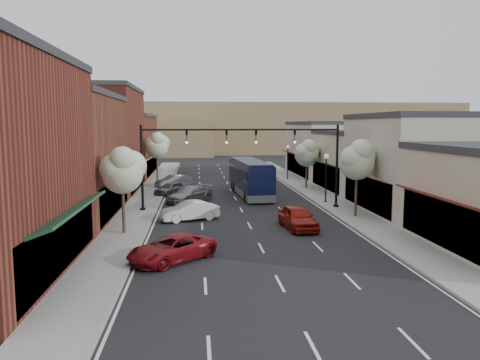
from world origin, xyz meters
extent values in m
plane|color=black|center=(0.00, 0.00, 0.00)|extent=(160.00, 160.00, 0.00)
cube|color=gray|center=(-8.40, 18.50, 0.07)|extent=(2.80, 73.00, 0.15)
cube|color=gray|center=(8.40, 18.50, 0.07)|extent=(2.80, 73.00, 0.15)
cube|color=gray|center=(-7.00, 18.50, 0.07)|extent=(0.25, 73.00, 0.17)
cube|color=gray|center=(7.00, 18.50, 0.07)|extent=(0.25, 73.00, 0.17)
cube|color=black|center=(-10.10, -8.00, 1.60)|extent=(0.60, 11.90, 2.60)
cube|color=#1A422A|center=(-9.30, -8.00, 3.10)|extent=(1.07, 9.80, 0.49)
cube|color=brown|center=(-14.30, 6.00, 4.50)|extent=(9.00, 14.00, 9.00)
cube|color=#2D2D30|center=(-14.30, 6.00, 9.20)|extent=(9.20, 14.10, 0.40)
cube|color=black|center=(-10.10, 6.00, 1.60)|extent=(0.60, 11.90, 2.60)
cube|color=#4E1C11|center=(-9.30, 6.00, 3.10)|extent=(1.07, 9.80, 0.49)
cube|color=maroon|center=(-14.30, 20.00, 5.25)|extent=(9.00, 14.00, 10.50)
cube|color=#2D2D30|center=(-14.30, 20.00, 10.70)|extent=(9.20, 14.10, 0.40)
cube|color=black|center=(-10.10, 20.00, 1.60)|extent=(0.60, 11.90, 2.60)
cube|color=brown|center=(-9.30, 20.00, 3.10)|extent=(1.07, 9.80, 0.49)
cube|color=brown|center=(-14.30, 36.00, 4.00)|extent=(9.00, 18.00, 8.00)
cube|color=#2D2D30|center=(-14.30, 36.00, 8.20)|extent=(9.20, 18.10, 0.40)
cube|color=black|center=(-10.10, 36.00, 1.60)|extent=(0.60, 15.30, 2.60)
cube|color=#1A422A|center=(-9.30, 36.00, 3.10)|extent=(1.07, 12.60, 0.49)
cube|color=black|center=(10.10, -6.00, 1.60)|extent=(0.60, 10.20, 2.60)
cube|color=#4E1C11|center=(9.30, -6.00, 3.10)|extent=(1.07, 8.40, 0.49)
cube|color=#BDB5A2|center=(13.80, 6.00, 3.75)|extent=(8.00, 12.00, 7.50)
cube|color=#2D2D30|center=(13.80, 6.00, 7.70)|extent=(8.20, 12.10, 0.40)
cube|color=black|center=(10.10, 6.00, 1.60)|extent=(0.60, 10.20, 2.60)
cube|color=brown|center=(9.30, 6.00, 3.10)|extent=(1.07, 8.40, 0.49)
cube|color=#C0AF98|center=(13.80, 18.00, 3.00)|extent=(8.00, 12.00, 6.00)
cube|color=#2D2D30|center=(13.80, 18.00, 6.20)|extent=(8.20, 12.10, 0.40)
cube|color=black|center=(10.10, 18.00, 1.60)|extent=(0.60, 10.20, 2.60)
cube|color=#1A422A|center=(9.30, 18.00, 3.10)|extent=(1.07, 8.40, 0.49)
cube|color=#BDB5A2|center=(13.80, 32.00, 3.50)|extent=(8.00, 16.00, 7.00)
cube|color=#2D2D30|center=(13.80, 32.00, 7.20)|extent=(8.20, 16.10, 0.40)
cube|color=black|center=(10.10, 32.00, 1.60)|extent=(0.60, 13.60, 2.60)
cube|color=#4E1C11|center=(9.30, 32.00, 3.10)|extent=(1.07, 11.20, 0.49)
cube|color=#7A6647|center=(0.00, 90.00, 6.00)|extent=(120.00, 30.00, 12.00)
cube|color=#7A6647|center=(-25.00, 78.00, 4.00)|extent=(50.00, 20.00, 8.00)
cylinder|color=black|center=(8.00, 8.00, 0.15)|extent=(0.44, 0.44, 0.30)
cylinder|color=black|center=(8.00, 8.00, 3.50)|extent=(0.20, 0.20, 7.00)
cylinder|color=black|center=(4.00, 8.00, 6.60)|extent=(8.00, 0.14, 0.14)
imported|color=black|center=(4.40, 8.00, 6.00)|extent=(0.18, 0.46, 1.10)
sphere|color=#19E533|center=(4.40, 7.88, 5.58)|extent=(0.18, 0.18, 0.18)
imported|color=black|center=(1.20, 8.00, 6.00)|extent=(0.18, 0.46, 1.10)
sphere|color=#19E533|center=(1.20, 7.88, 5.58)|extent=(0.18, 0.18, 0.18)
cylinder|color=black|center=(-8.00, 8.00, 0.15)|extent=(0.44, 0.44, 0.30)
cylinder|color=black|center=(-8.00, 8.00, 3.50)|extent=(0.20, 0.20, 7.00)
cylinder|color=black|center=(-4.00, 8.00, 6.60)|extent=(8.00, 0.14, 0.14)
imported|color=black|center=(-4.40, 8.00, 6.00)|extent=(0.18, 0.46, 1.10)
sphere|color=#19E533|center=(-4.40, 7.88, 5.58)|extent=(0.18, 0.18, 0.18)
imported|color=black|center=(-1.20, 8.00, 6.00)|extent=(0.18, 0.46, 1.10)
sphere|color=#19E533|center=(-1.20, 7.88, 5.58)|extent=(0.18, 0.18, 0.18)
cylinder|color=#47382B|center=(8.30, 4.00, 1.86)|extent=(0.20, 0.20, 3.71)
sphere|color=#A4B68C|center=(8.30, 4.00, 4.18)|extent=(2.60, 2.60, 2.60)
sphere|color=#A4B68C|center=(8.80, 4.30, 4.64)|extent=(2.00, 2.00, 2.00)
sphere|color=#A4B68C|center=(7.90, 3.70, 4.52)|extent=(1.90, 1.90, 1.90)
sphere|color=#A4B68C|center=(8.40, 3.50, 5.10)|extent=(1.70, 1.70, 1.70)
cylinder|color=#47382B|center=(8.30, 20.00, 1.66)|extent=(0.20, 0.20, 3.33)
sphere|color=#A4B68C|center=(8.30, 20.00, 3.74)|extent=(2.60, 2.60, 2.60)
sphere|color=#A4B68C|center=(8.80, 20.30, 4.16)|extent=(2.00, 2.00, 2.00)
sphere|color=#A4B68C|center=(7.90, 19.70, 4.06)|extent=(1.90, 1.90, 1.90)
sphere|color=#A4B68C|center=(8.40, 19.50, 4.58)|extent=(1.70, 1.70, 1.70)
cylinder|color=#47382B|center=(-8.30, 0.00, 1.76)|extent=(0.20, 0.20, 3.52)
sphere|color=#A4B68C|center=(-8.30, 0.00, 3.96)|extent=(2.60, 2.60, 2.60)
sphere|color=#A4B68C|center=(-7.80, 0.30, 4.40)|extent=(2.00, 2.00, 2.00)
sphere|color=#A4B68C|center=(-8.70, -0.30, 4.29)|extent=(1.90, 1.90, 1.90)
sphere|color=#A4B68C|center=(-8.20, -0.50, 4.84)|extent=(1.70, 1.70, 1.70)
cylinder|color=#47382B|center=(-8.30, 26.00, 1.92)|extent=(0.20, 0.20, 3.84)
sphere|color=#A4B68C|center=(-8.30, 26.00, 4.32)|extent=(2.60, 2.60, 2.60)
sphere|color=#A4B68C|center=(-7.80, 26.30, 4.80)|extent=(2.00, 2.00, 2.00)
sphere|color=#A4B68C|center=(-8.70, 25.70, 4.68)|extent=(1.90, 1.90, 1.90)
sphere|color=#A4B68C|center=(-8.20, 25.50, 5.28)|extent=(1.70, 1.70, 1.70)
cylinder|color=black|center=(7.80, 10.50, 0.10)|extent=(0.28, 0.28, 0.20)
cylinder|color=black|center=(7.80, 10.50, 2.00)|extent=(0.12, 0.12, 4.00)
sphere|color=white|center=(7.80, 10.50, 4.22)|extent=(0.44, 0.44, 0.44)
cylinder|color=black|center=(7.80, 28.00, 0.10)|extent=(0.28, 0.28, 0.20)
cylinder|color=black|center=(7.80, 28.00, 2.00)|extent=(0.12, 0.12, 4.00)
sphere|color=white|center=(7.80, 28.00, 4.22)|extent=(0.44, 0.44, 0.44)
cube|color=#0E1438|center=(1.60, 15.75, 1.89)|extent=(3.34, 11.55, 2.87)
cube|color=#595B60|center=(1.60, 15.75, 0.52)|extent=(3.36, 11.57, 0.66)
cube|color=black|center=(1.60, 15.75, 2.28)|extent=(3.33, 10.65, 1.04)
cube|color=#0E1438|center=(1.60, 15.75, 3.37)|extent=(3.10, 11.08, 0.24)
cube|color=black|center=(2.04, 10.12, 2.47)|extent=(1.98, 0.23, 1.14)
cylinder|color=black|center=(0.79, 11.69, 0.49)|extent=(0.38, 1.01, 0.99)
cylinder|color=black|center=(3.03, 11.86, 0.49)|extent=(0.38, 1.01, 0.99)
cylinder|color=black|center=(0.21, 19.26, 0.49)|extent=(0.38, 1.01, 0.99)
cylinder|color=black|center=(2.44, 19.43, 0.49)|extent=(0.38, 1.01, 0.99)
cylinder|color=black|center=(0.31, 17.94, 0.49)|extent=(0.38, 1.01, 0.99)
cylinder|color=black|center=(2.55, 18.11, 0.49)|extent=(0.38, 1.01, 0.99)
imported|color=maroon|center=(3.14, 0.68, 0.79)|extent=(2.29, 4.78, 1.58)
imported|color=maroon|center=(-4.96, -6.13, 0.67)|extent=(5.06, 4.92, 1.34)
imported|color=silver|center=(-4.20, 4.17, 0.71)|extent=(4.58, 2.93, 1.43)
imported|color=gray|center=(-4.29, 12.31, 0.72)|extent=(4.77, 5.13, 1.45)
imported|color=#55575C|center=(-6.20, 16.81, 0.67)|extent=(3.63, 4.07, 1.33)
imported|color=#A8A9AE|center=(-6.20, 22.51, 0.70)|extent=(4.28, 3.77, 1.40)
camera|label=1|loc=(-3.62, -29.83, 7.05)|focal=35.00mm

